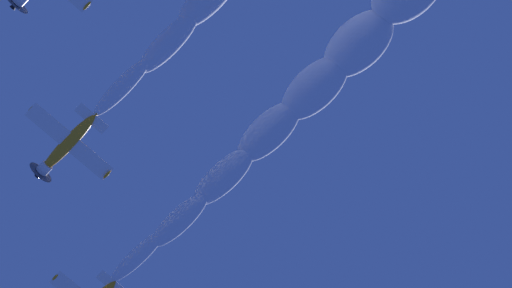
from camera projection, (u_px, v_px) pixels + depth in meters
airplane_left_wingman at (66, 145)px, 78.69m from camera, size 7.03×7.64×2.50m
smoke_trail_lead at (392, 6)px, 76.57m from camera, size 43.15×26.05×5.95m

